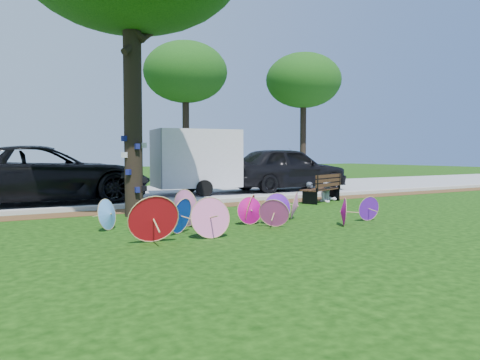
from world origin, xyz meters
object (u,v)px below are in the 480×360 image
object	(u,v)px
cargo_trailer	(196,158)
park_bench	(320,188)
dark_pickup	(286,169)
black_van	(44,175)
parasol_pile	(224,212)
person_left	(311,183)
person_right	(328,182)

from	to	relation	value
cargo_trailer	park_bench	bearing A→B (deg)	-55.29
dark_pickup	cargo_trailer	distance (m)	4.01
black_van	park_bench	distance (m)	8.56
black_van	parasol_pile	bearing A→B (deg)	-158.51
black_van	person_left	world-z (taller)	black_van
black_van	person_right	bearing A→B (deg)	-113.82
black_van	person_right	world-z (taller)	black_van
person_left	person_right	xyz separation A→B (m)	(0.70, 0.00, 0.01)
black_van	cargo_trailer	distance (m)	5.39
black_van	park_bench	world-z (taller)	black_van
black_van	park_bench	bearing A→B (deg)	-115.15
cargo_trailer	person_left	world-z (taller)	cargo_trailer
dark_pickup	cargo_trailer	xyz separation A→B (m)	(-3.99, 0.17, 0.45)
parasol_pile	cargo_trailer	size ratio (longest dim) A/B	2.01
dark_pickup	park_bench	size ratio (longest dim) A/B	3.17
black_van	person_right	xyz separation A→B (m)	(7.95, -3.87, -0.25)
parasol_pile	park_bench	size ratio (longest dim) A/B	3.63
parasol_pile	black_van	world-z (taller)	black_van
person_right	black_van	bearing A→B (deg)	164.57
person_left	park_bench	bearing A→B (deg)	-19.68
park_bench	person_left	distance (m)	0.40
park_bench	person_left	size ratio (longest dim) A/B	1.34
parasol_pile	cargo_trailer	distance (m)	8.14
park_bench	black_van	bearing A→B (deg)	130.84
dark_pickup	person_left	world-z (taller)	dark_pickup
parasol_pile	person_right	size ratio (longest dim) A/B	4.77
person_left	cargo_trailer	bearing A→B (deg)	101.85
parasol_pile	black_van	xyz separation A→B (m)	(-2.47, 7.03, 0.53)
cargo_trailer	park_bench	world-z (taller)	cargo_trailer
parasol_pile	dark_pickup	size ratio (longest dim) A/B	1.15
person_left	person_right	world-z (taller)	person_right
parasol_pile	person_left	world-z (taller)	person_left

